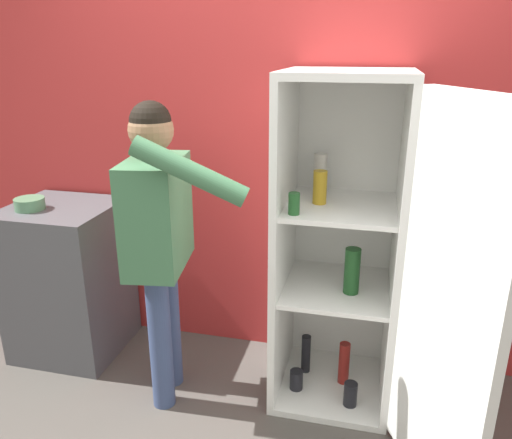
# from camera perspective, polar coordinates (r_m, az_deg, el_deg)

# --- Properties ---
(wall_back) EXTENTS (7.00, 0.06, 2.55)m
(wall_back) POSITION_cam_1_polar(r_m,az_deg,el_deg) (2.76, 3.44, 9.00)
(wall_back) COLOR #B72D2D
(wall_back) RESTS_ON ground_plane
(refrigerator) EXTENTS (0.90, 1.13, 1.66)m
(refrigerator) POSITION_cam_1_polar(r_m,az_deg,el_deg) (2.43, 11.66, -3.94)
(refrigerator) COLOR white
(refrigerator) RESTS_ON ground_plane
(person) EXTENTS (0.66, 0.58, 1.54)m
(person) POSITION_cam_1_polar(r_m,az_deg,el_deg) (2.42, -11.00, -0.50)
(person) COLOR #384770
(person) RESTS_ON ground_plane
(counter) EXTENTS (0.59, 0.56, 0.91)m
(counter) POSITION_cam_1_polar(r_m,az_deg,el_deg) (3.18, -20.59, -6.41)
(counter) COLOR #4C4C51
(counter) RESTS_ON ground_plane
(bowl) EXTENTS (0.16, 0.16, 0.06)m
(bowl) POSITION_cam_1_polar(r_m,az_deg,el_deg) (3.02, -24.45, 1.65)
(bowl) COLOR #517F5B
(bowl) RESTS_ON counter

